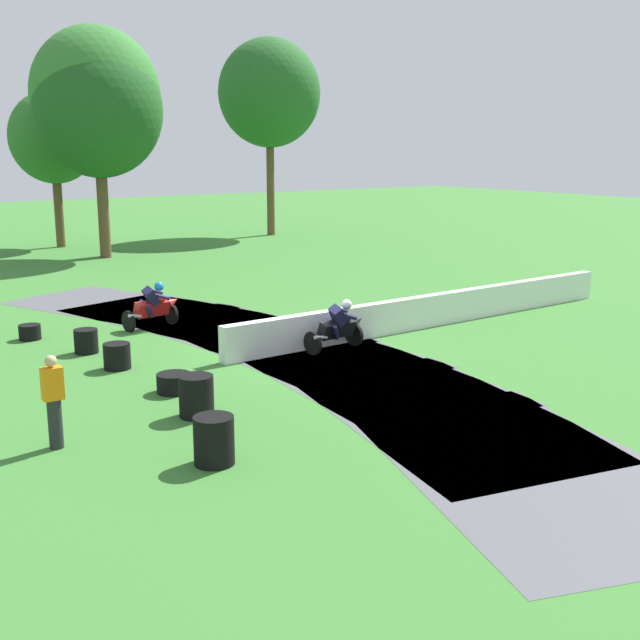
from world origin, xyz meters
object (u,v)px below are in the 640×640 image
object	(u,v)px
motorcycle_lead_black	(339,326)
tire_stack_far	(117,356)
tire_stack_extra_a	(86,341)
motorcycle_chase_red	(154,306)
tire_stack_mid_b	(174,383)
tire_stack_extra_b	(30,332)
track_marshal	(54,402)
tire_stack_near	(214,440)
tire_stack_mid_a	(196,396)

from	to	relation	value
motorcycle_lead_black	tire_stack_far	size ratio (longest dim) A/B	2.72
tire_stack_far	tire_stack_extra_a	world-z (taller)	same
tire_stack_far	tire_stack_extra_a	size ratio (longest dim) A/B	1.03
motorcycle_chase_red	motorcycle_lead_black	bearing A→B (deg)	-60.59
tire_stack_mid_b	tire_stack_extra_a	distance (m)	4.24
tire_stack_mid_b	tire_stack_extra_b	size ratio (longest dim) A/B	1.26
motorcycle_chase_red	tire_stack_far	size ratio (longest dim) A/B	2.74
tire_stack_mid_b	tire_stack_extra_b	world-z (taller)	same
tire_stack_far	track_marshal	size ratio (longest dim) A/B	0.38
tire_stack_extra_a	motorcycle_chase_red	bearing A→B (deg)	32.77
tire_stack_mid_b	tire_stack_near	bearing A→B (deg)	-105.30
tire_stack_mid_b	tire_stack_far	bearing A→B (deg)	97.73
motorcycle_lead_black	tire_stack_mid_a	distance (m)	5.73
tire_stack_extra_b	tire_stack_far	bearing A→B (deg)	-77.73
tire_stack_near	tire_stack_mid_a	bearing A→B (deg)	70.74
motorcycle_lead_black	tire_stack_extra_b	distance (m)	8.28
tire_stack_extra_b	tire_stack_near	bearing A→B (deg)	-89.25
tire_stack_far	tire_stack_extra_b	size ratio (longest dim) A/B	1.09
tire_stack_near	tire_stack_mid_b	xyz separation A→B (m)	(1.07, 3.91, -0.20)
tire_stack_far	motorcycle_lead_black	bearing A→B (deg)	-16.52
track_marshal	tire_stack_mid_a	bearing A→B (deg)	2.41
tire_stack_mid_a	track_marshal	bearing A→B (deg)	-177.59
tire_stack_extra_a	tire_stack_mid_a	bearing A→B (deg)	-88.45
tire_stack_near	tire_stack_far	distance (m)	6.35
motorcycle_chase_red	tire_stack_extra_b	bearing A→B (deg)	169.34
tire_stack_mid_a	tire_stack_far	distance (m)	4.04
tire_stack_mid_b	tire_stack_extra_b	xyz separation A→B (m)	(-1.21, 6.45, -0.00)
motorcycle_chase_red	tire_stack_far	world-z (taller)	motorcycle_chase_red
motorcycle_lead_black	tire_stack_extra_b	bearing A→B (deg)	137.40
motorcycle_lead_black	track_marshal	world-z (taller)	track_marshal
tire_stack_far	tire_stack_extra_b	xyz separation A→B (m)	(-0.88, 4.05, -0.10)
tire_stack_extra_a	tire_stack_extra_b	world-z (taller)	tire_stack_extra_a
tire_stack_far	tire_stack_extra_b	distance (m)	4.15
tire_stack_extra_b	track_marshal	distance (m)	8.41
tire_stack_mid_a	tire_stack_far	world-z (taller)	tire_stack_mid_a
motorcycle_lead_black	tire_stack_extra_b	size ratio (longest dim) A/B	2.95
motorcycle_lead_black	tire_stack_extra_a	distance (m)	6.30
tire_stack_extra_a	tire_stack_mid_b	bearing A→B (deg)	-84.08
tire_stack_extra_b	track_marshal	bearing A→B (deg)	-102.10
tire_stack_mid_a	tire_stack_mid_b	bearing A→B (deg)	80.40
motorcycle_lead_black	tire_stack_mid_b	bearing A→B (deg)	-170.10
tire_stack_extra_a	tire_stack_extra_b	distance (m)	2.36
tire_stack_extra_b	motorcycle_lead_black	bearing A→B (deg)	-42.60
tire_stack_mid_b	tire_stack_extra_a	size ratio (longest dim) A/B	1.20
tire_stack_mid_a	tire_stack_extra_a	size ratio (longest dim) A/B	1.33
tire_stack_extra_a	track_marshal	xyz separation A→B (m)	(-2.53, -5.97, 0.52)
tire_stack_far	tire_stack_extra_a	distance (m)	1.82
motorcycle_chase_red	tire_stack_near	bearing A→B (deg)	-107.89
tire_stack_mid_b	track_marshal	distance (m)	3.50
tire_stack_extra_a	track_marshal	bearing A→B (deg)	-112.95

